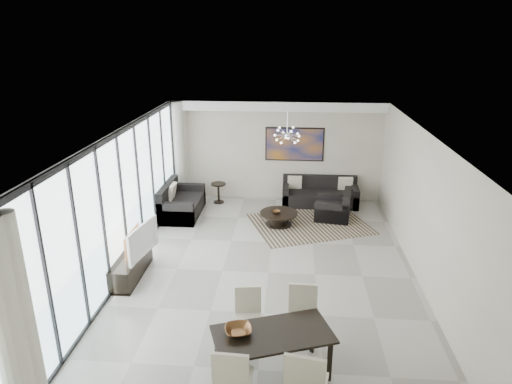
# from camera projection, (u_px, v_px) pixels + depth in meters

# --- Properties ---
(room_shell) EXTENTS (6.00, 9.00, 2.90)m
(room_shell) POSITION_uv_depth(u_px,v_px,m) (293.00, 208.00, 8.91)
(room_shell) COLOR #A8A39B
(room_shell) RESTS_ON ground
(window_wall) EXTENTS (0.37, 8.95, 2.90)m
(window_wall) POSITION_uv_depth(u_px,v_px,m) (127.00, 202.00, 9.15)
(window_wall) COLOR silver
(window_wall) RESTS_ON floor
(soffit) EXTENTS (5.98, 0.40, 0.26)m
(soffit) POSITION_uv_depth(u_px,v_px,m) (278.00, 106.00, 12.54)
(soffit) COLOR white
(soffit) RESTS_ON room_shell
(painting) EXTENTS (1.68, 0.04, 0.98)m
(painting) POSITION_uv_depth(u_px,v_px,m) (295.00, 144.00, 13.04)
(painting) COLOR #B36618
(painting) RESTS_ON room_shell
(chandelier) EXTENTS (0.66, 0.66, 0.71)m
(chandelier) POSITION_uv_depth(u_px,v_px,m) (287.00, 135.00, 10.97)
(chandelier) COLOR silver
(chandelier) RESTS_ON room_shell
(rug) EXTENTS (3.42, 3.04, 0.01)m
(rug) POSITION_uv_depth(u_px,v_px,m) (309.00, 224.00, 11.80)
(rug) COLOR black
(rug) RESTS_ON floor
(coffee_table) EXTENTS (0.97, 0.97, 0.34)m
(coffee_table) POSITION_uv_depth(u_px,v_px,m) (279.00, 218.00, 11.69)
(coffee_table) COLOR black
(coffee_table) RESTS_ON floor
(bowl_coffee) EXTENTS (0.25, 0.25, 0.07)m
(bowl_coffee) POSITION_uv_depth(u_px,v_px,m) (277.00, 212.00, 11.58)
(bowl_coffee) COLOR brown
(bowl_coffee) RESTS_ON coffee_table
(sofa_main) EXTENTS (2.13, 0.87, 0.77)m
(sofa_main) POSITION_uv_depth(u_px,v_px,m) (320.00, 195.00, 13.07)
(sofa_main) COLOR black
(sofa_main) RESTS_ON floor
(loveseat) EXTENTS (0.97, 1.72, 0.86)m
(loveseat) POSITION_uv_depth(u_px,v_px,m) (180.00, 204.00, 12.32)
(loveseat) COLOR black
(loveseat) RESTS_ON floor
(armchair) EXTENTS (1.02, 1.06, 0.78)m
(armchair) POSITION_uv_depth(u_px,v_px,m) (334.00, 209.00, 12.08)
(armchair) COLOR black
(armchair) RESTS_ON floor
(side_table) EXTENTS (0.43, 0.43, 0.59)m
(side_table) POSITION_uv_depth(u_px,v_px,m) (218.00, 190.00, 13.14)
(side_table) COLOR black
(side_table) RESTS_ON floor
(tv_console) EXTENTS (0.42, 1.50, 0.47)m
(tv_console) POSITION_uv_depth(u_px,v_px,m) (131.00, 266.00, 9.21)
(tv_console) COLOR black
(tv_console) RESTS_ON floor
(television) EXTENTS (0.35, 1.14, 0.65)m
(television) POSITION_uv_depth(u_px,v_px,m) (138.00, 240.00, 9.07)
(television) COLOR gray
(television) RESTS_ON tv_console
(dining_table) EXTENTS (1.86, 1.34, 0.70)m
(dining_table) POSITION_uv_depth(u_px,v_px,m) (273.00, 338.00, 6.45)
(dining_table) COLOR black
(dining_table) RESTS_ON floor
(dining_chair_sw) EXTENTS (0.49, 0.49, 1.01)m
(dining_chair_sw) POSITION_uv_depth(u_px,v_px,m) (232.00, 377.00, 5.78)
(dining_chair_sw) COLOR beige
(dining_chair_sw) RESTS_ON floor
(dining_chair_se) EXTENTS (0.59, 0.59, 1.11)m
(dining_chair_se) POSITION_uv_depth(u_px,v_px,m) (305.00, 382.00, 5.61)
(dining_chair_se) COLOR beige
(dining_chair_se) RESTS_ON floor
(dining_chair_nw) EXTENTS (0.47, 0.47, 0.91)m
(dining_chair_nw) POSITION_uv_depth(u_px,v_px,m) (248.00, 311.00, 7.23)
(dining_chair_nw) COLOR beige
(dining_chair_nw) RESTS_ON floor
(dining_chair_ne) EXTENTS (0.47, 0.47, 0.98)m
(dining_chair_ne) POSITION_uv_depth(u_px,v_px,m) (302.00, 311.00, 7.17)
(dining_chair_ne) COLOR beige
(dining_chair_ne) RESTS_ON floor
(bowl_dining) EXTENTS (0.46, 0.46, 0.09)m
(bowl_dining) POSITION_uv_depth(u_px,v_px,m) (238.00, 330.00, 6.41)
(bowl_dining) COLOR brown
(bowl_dining) RESTS_ON dining_table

